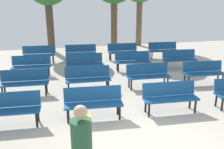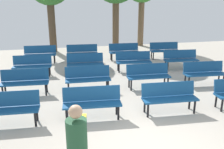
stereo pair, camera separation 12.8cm
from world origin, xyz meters
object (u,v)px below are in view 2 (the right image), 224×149
at_px(bench_r3_c0, 40,53).
at_px(visitor_with_backpack, 77,144).
at_px(bench_r0_c0, 8,107).
at_px(bench_r2_c1, 85,62).
at_px(bench_r0_c2, 169,96).
at_px(bench_r2_c0, 32,64).
at_px(bench_r1_c1, 88,77).
at_px(bench_r1_c0, 25,80).
at_px(bench_r3_c2, 124,51).
at_px(bench_r3_c3, 164,49).
at_px(bench_r1_c3, 204,72).
at_px(bench_r3_c1, 82,52).
at_px(bench_r0_c1, 92,101).
at_px(bench_r1_c2, 148,74).
at_px(bench_r2_c2, 133,60).
at_px(bench_r2_c3, 181,58).

relative_size(bench_r3_c0, visitor_with_backpack, 0.99).
bearing_deg(bench_r0_c0, bench_r2_c1, 62.41).
bearing_deg(bench_r3_c0, bench_r0_c2, -56.04).
bearing_deg(bench_r2_c0, bench_r1_c1, -43.51).
relative_size(bench_r0_c2, bench_r2_c0, 1.00).
bearing_deg(bench_r1_c0, bench_r3_c2, 44.36).
relative_size(bench_r1_c0, bench_r3_c3, 1.00).
bearing_deg(bench_r0_c2, bench_r1_c1, 136.16).
distance_m(bench_r1_c3, bench_r3_c0, 7.93).
bearing_deg(bench_r3_c2, bench_r0_c0, -125.19).
relative_size(bench_r3_c0, bench_r3_c1, 1.00).
relative_size(bench_r0_c1, bench_r3_c0, 1.00).
bearing_deg(bench_r0_c0, bench_r1_c2, 25.69).
xyz_separation_m(bench_r0_c2, bench_r1_c0, (-4.24, 2.37, 0.00)).
relative_size(bench_r1_c2, bench_r3_c2, 1.00).
distance_m(bench_r1_c0, bench_r3_c0, 4.36).
xyz_separation_m(bench_r0_c2, bench_r1_c1, (-2.08, 2.25, 0.00)).
xyz_separation_m(bench_r1_c2, bench_r2_c0, (-4.32, 2.42, 0.00)).
xyz_separation_m(bench_r3_c1, visitor_with_backpack, (-1.03, -9.08, 0.43)).
bearing_deg(bench_r1_c1, bench_r3_c1, 88.79).
relative_size(bench_r3_c0, bench_r3_c2, 1.00).
distance_m(bench_r2_c0, bench_r3_c2, 4.94).
xyz_separation_m(bench_r0_c0, bench_r2_c0, (0.27, 4.28, 0.00)).
bearing_deg(bench_r3_c2, bench_r2_c2, -90.67).
relative_size(bench_r0_c2, bench_r3_c3, 1.00).
distance_m(bench_r0_c1, bench_r3_c2, 6.79).
bearing_deg(bench_r2_c1, bench_r2_c0, -179.74).
distance_m(bench_r2_c0, visitor_with_backpack, 7.19).
xyz_separation_m(bench_r3_c0, bench_r3_c3, (6.63, -0.50, 0.00)).
bearing_deg(bench_r0_c0, bench_r1_c1, 44.09).
relative_size(bench_r1_c2, bench_r3_c3, 0.99).
bearing_deg(bench_r3_c1, bench_r2_c3, -25.23).
bearing_deg(bench_r1_c3, bench_r2_c1, 154.87).
relative_size(bench_r0_c2, bench_r2_c2, 0.99).
relative_size(bench_r1_c2, bench_r2_c0, 0.99).
bearing_deg(bench_r2_c0, visitor_with_backpack, -75.51).
relative_size(bench_r2_c1, visitor_with_backpack, 0.99).
bearing_deg(bench_r1_c1, bench_r0_c0, -137.32).
distance_m(bench_r1_c3, bench_r2_c1, 4.94).
xyz_separation_m(bench_r0_c0, bench_r3_c3, (7.11, 5.98, 0.00)).
bearing_deg(bench_r1_c1, bench_r2_c1, 88.00).
height_order(bench_r0_c0, bench_r2_c0, same).
distance_m(bench_r2_c2, bench_r3_c1, 3.08).
height_order(bench_r0_c0, bench_r2_c3, same).
bearing_deg(bench_r0_c1, bench_r1_c3, 25.91).
distance_m(bench_r1_c3, bench_r2_c3, 2.21).
bearing_deg(bench_r3_c0, bench_r1_c3, -33.66).
height_order(bench_r1_c2, bench_r3_c3, same).
distance_m(bench_r1_c1, bench_r3_c0, 4.85).
distance_m(bench_r2_c0, bench_r3_c1, 3.10).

